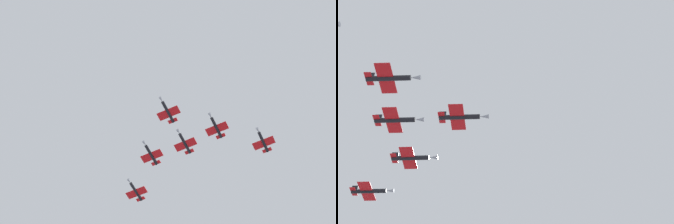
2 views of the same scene
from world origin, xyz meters
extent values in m
cylinder|color=black|center=(17.92, -1.69, 173.40)|extent=(5.03, 9.01, 1.15)
cone|color=#9EA3AD|center=(15.48, 3.51, 173.40)|extent=(1.88, 2.36, 1.09)
cube|color=red|center=(18.14, -2.17, 173.35)|extent=(8.99, 6.58, 0.19)
cube|color=red|center=(19.67, -5.42, 173.40)|extent=(3.84, 2.83, 0.19)
cube|color=black|center=(19.63, -5.35, 174.34)|extent=(0.86, 1.59, 1.88)
cylinder|color=black|center=(11.39, -19.74, 172.83)|extent=(5.03, 9.01, 1.15)
cone|color=#9EA3AD|center=(8.95, -14.53, 172.83)|extent=(1.88, 2.36, 1.09)
cube|color=red|center=(11.61, -20.21, 172.78)|extent=(8.99, 6.58, 0.19)
cube|color=red|center=(13.14, -23.47, 172.83)|extent=(3.84, 2.83, 0.19)
cube|color=black|center=(13.10, -23.39, 173.77)|extent=(0.86, 1.59, 1.88)
cylinder|color=black|center=(35.97, -8.23, 171.96)|extent=(5.03, 9.01, 1.15)
cone|color=#9EA3AD|center=(33.53, -3.02, 171.96)|extent=(1.88, 2.36, 1.09)
cube|color=red|center=(36.19, -8.70, 171.91)|extent=(8.99, 6.58, 0.19)
cube|color=red|center=(37.71, -11.96, 171.96)|extent=(3.84, 2.83, 0.19)
cube|color=black|center=(37.68, -11.88, 172.90)|extent=(0.86, 1.59, 1.88)
cylinder|color=black|center=(24.25, -15.21, 172.90)|extent=(5.03, 9.01, 1.15)
cone|color=#9EA3AD|center=(21.81, -10.00, 172.90)|extent=(1.88, 2.36, 1.09)
cube|color=red|center=(24.48, -15.69, 172.85)|extent=(8.99, 6.58, 0.19)
cube|color=red|center=(26.00, -18.94, 172.90)|extent=(3.84, 2.83, 0.19)
cube|color=black|center=(25.96, -18.87, 173.84)|extent=(0.86, 1.59, 1.88)
cylinder|color=black|center=(4.85, -37.78, 172.91)|extent=(5.03, 9.01, 1.15)
cone|color=#9EA3AD|center=(2.42, -32.58, 172.91)|extent=(1.88, 2.36, 1.09)
cube|color=red|center=(5.08, -38.26, 172.86)|extent=(8.99, 6.58, 0.19)
cube|color=red|center=(6.60, -41.52, 172.91)|extent=(3.84, 2.83, 0.19)
cube|color=black|center=(6.57, -41.44, 173.85)|extent=(0.86, 1.59, 1.88)
camera|label=1|loc=(-56.73, 59.66, 3.61)|focal=56.80mm
camera|label=2|loc=(86.95, 45.46, 92.12)|focal=53.89mm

